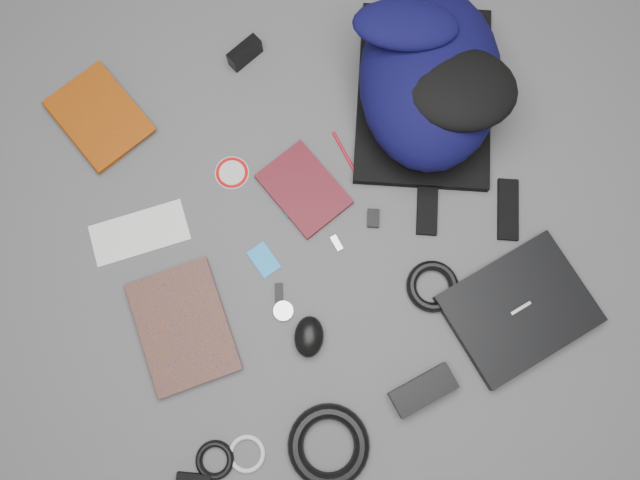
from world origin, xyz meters
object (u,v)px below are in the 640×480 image
object	(u,v)px
comic_book	(141,342)
laptop	(519,309)
backpack	(430,78)
compact_camera	(245,53)
power_brick	(423,390)
textbook_red	(70,139)
mouse	(309,337)
dvd_case	(304,189)

from	to	relation	value
comic_book	laptop	bearing A→B (deg)	-15.06
backpack	compact_camera	world-z (taller)	backpack
backpack	power_brick	xyz separation A→B (m)	(-0.25, -0.67, -0.09)
backpack	comic_book	size ratio (longest dim) A/B	1.88
comic_book	textbook_red	bearing A→B (deg)	92.52
compact_camera	mouse	size ratio (longest dim) A/B	0.96
comic_book	mouse	distance (m)	0.38
laptop	comic_book	distance (m)	0.87
comic_book	power_brick	distance (m)	0.65
dvd_case	compact_camera	bearing A→B (deg)	73.57
compact_camera	mouse	bearing A→B (deg)	-119.54
laptop	mouse	size ratio (longest dim) A/B	3.33
textbook_red	comic_book	size ratio (longest dim) A/B	0.87
dvd_case	compact_camera	xyz separation A→B (m)	(-0.03, 0.38, 0.02)
backpack	mouse	distance (m)	0.66
laptop	dvd_case	distance (m)	0.57
textbook_red	dvd_case	size ratio (longest dim) A/B	1.17
backpack	textbook_red	world-z (taller)	backpack
laptop	dvd_case	world-z (taller)	laptop
backpack	power_brick	size ratio (longest dim) A/B	3.52
dvd_case	backpack	bearing A→B (deg)	-0.29
laptop	power_brick	world-z (taller)	power_brick
compact_camera	mouse	world-z (taller)	compact_camera
laptop	textbook_red	size ratio (longest dim) A/B	1.31
laptop	textbook_red	world-z (taller)	laptop
laptop	mouse	bearing A→B (deg)	157.40
textbook_red	comic_book	xyz separation A→B (m)	(0.04, -0.53, -0.00)
dvd_case	power_brick	size ratio (longest dim) A/B	1.39
dvd_case	mouse	xyz separation A→B (m)	(-0.10, -0.34, 0.02)
dvd_case	mouse	bearing A→B (deg)	-127.25
textbook_red	comic_book	distance (m)	0.53
textbook_red	dvd_case	bearing A→B (deg)	-52.57
backpack	compact_camera	xyz separation A→B (m)	(-0.39, 0.25, -0.08)
laptop	dvd_case	bearing A→B (deg)	119.66
comic_book	dvd_case	xyz separation A→B (m)	(0.47, 0.23, -0.00)
backpack	laptop	world-z (taller)	backpack
dvd_case	power_brick	distance (m)	0.54
mouse	power_brick	world-z (taller)	mouse
dvd_case	power_brick	xyz separation A→B (m)	(0.10, -0.53, 0.01)
laptop	comic_book	xyz separation A→B (m)	(-0.84, 0.21, -0.00)
laptop	mouse	world-z (taller)	mouse
compact_camera	textbook_red	bearing A→B (deg)	165.22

